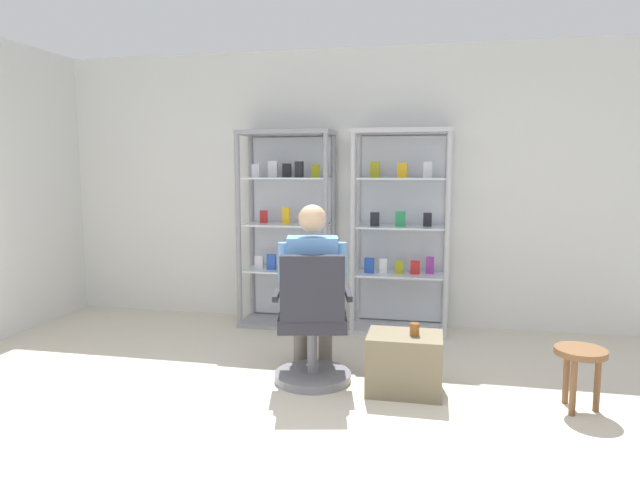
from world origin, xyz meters
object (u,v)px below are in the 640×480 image
tea_glass (415,329)px  wooden_stool (580,361)px  office_chair (313,330)px  seated_shopkeeper (313,282)px  display_cabinet_left (288,227)px  display_cabinet_right (401,230)px  storage_crate (404,363)px

tea_glass → wooden_stool: 1.05m
office_chair → seated_shopkeeper: 0.36m
tea_glass → display_cabinet_left: bearing=130.0°
display_cabinet_right → storage_crate: size_ratio=3.73×
storage_crate → tea_glass: size_ratio=5.95×
display_cabinet_left → tea_glass: size_ratio=22.17×
tea_glass → wooden_stool: tea_glass is taller
display_cabinet_left → display_cabinet_right: 1.10m
display_cabinet_left → office_chair: (0.58, -1.51, -0.57)m
office_chair → wooden_stool: bearing=-3.1°
display_cabinet_right → tea_glass: bearing=-82.8°
seated_shopkeeper → office_chair: bearing=-78.0°
office_chair → display_cabinet_right: bearing=70.9°
display_cabinet_left → seated_shopkeeper: size_ratio=1.47×
display_cabinet_right → tea_glass: 1.64m
display_cabinet_left → storage_crate: (1.23, -1.53, -0.76)m
storage_crate → wooden_stool: storage_crate is taller
display_cabinet_right → tea_glass: (0.20, -1.55, -0.51)m
display_cabinet_left → seated_shopkeeper: display_cabinet_left is taller
display_cabinet_right → storage_crate: (0.13, -1.53, -0.76)m
storage_crate → wooden_stool: size_ratio=1.25×
office_chair → wooden_stool: (1.77, -0.09, -0.07)m
display_cabinet_left → office_chair: size_ratio=1.98×
seated_shopkeeper → wooden_stool: bearing=-8.0°
display_cabinet_right → tea_glass: size_ratio=22.17×
display_cabinet_left → storage_crate: size_ratio=3.73×
office_chair → storage_crate: office_chair is taller
seated_shopkeeper → tea_glass: 0.82m
display_cabinet_left → seated_shopkeeper: 1.48m
display_cabinet_right → seated_shopkeeper: 1.48m
display_cabinet_left → storage_crate: 2.11m
display_cabinet_left → tea_glass: display_cabinet_left is taller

